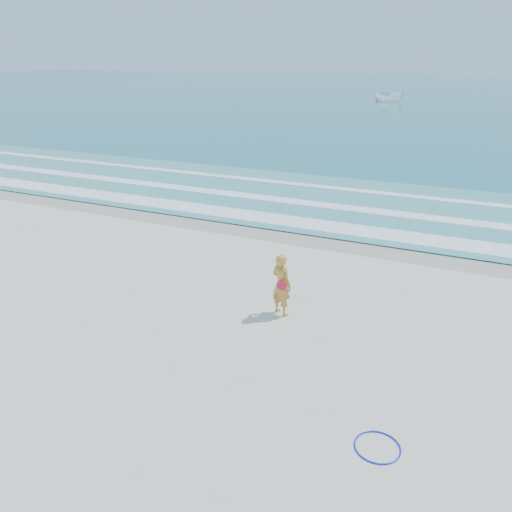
% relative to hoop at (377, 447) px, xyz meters
% --- Properties ---
extents(ground, '(400.00, 400.00, 0.00)m').
position_rel_hoop_xyz_m(ground, '(-4.77, 1.04, -0.01)').
color(ground, silver).
rests_on(ground, ground).
extents(wet_sand, '(400.00, 2.40, 0.00)m').
position_rel_hoop_xyz_m(wet_sand, '(-4.77, 10.04, -0.01)').
color(wet_sand, '#B2A893').
rests_on(wet_sand, ground).
extents(ocean, '(400.00, 190.00, 0.04)m').
position_rel_hoop_xyz_m(ocean, '(-4.77, 106.04, 0.01)').
color(ocean, '#19727F').
rests_on(ocean, ground).
extents(shallow, '(400.00, 10.00, 0.01)m').
position_rel_hoop_xyz_m(shallow, '(-4.77, 15.04, 0.03)').
color(shallow, '#59B7AD').
rests_on(shallow, ocean).
extents(foam_near, '(400.00, 1.40, 0.01)m').
position_rel_hoop_xyz_m(foam_near, '(-4.77, 11.34, 0.04)').
color(foam_near, white).
rests_on(foam_near, shallow).
extents(foam_mid, '(400.00, 0.90, 0.01)m').
position_rel_hoop_xyz_m(foam_mid, '(-4.77, 14.24, 0.04)').
color(foam_mid, white).
rests_on(foam_mid, shallow).
extents(foam_far, '(400.00, 0.60, 0.01)m').
position_rel_hoop_xyz_m(foam_far, '(-4.77, 17.54, 0.04)').
color(foam_far, white).
rests_on(foam_far, shallow).
extents(hoop, '(0.95, 0.95, 0.03)m').
position_rel_hoop_xyz_m(hoop, '(0.00, 0.00, 0.00)').
color(hoop, '#0D17EC').
rests_on(hoop, ground).
extents(boat, '(4.87, 2.28, 1.82)m').
position_rel_hoop_xyz_m(boat, '(-13.86, 72.83, 0.93)').
color(boat, white).
rests_on(boat, ocean).
extents(woman, '(0.72, 0.60, 1.69)m').
position_rel_hoop_xyz_m(woman, '(-3.39, 3.85, 0.83)').
color(woman, orange).
rests_on(woman, ground).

